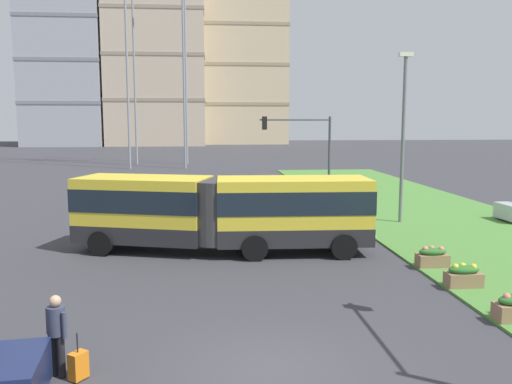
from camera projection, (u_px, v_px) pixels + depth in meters
ground_plane at (268, 369)px, 11.50m from camera, size 260.00×260.00×0.00m
grass_median at (507, 247)px, 22.39m from camera, size 10.00×70.00×0.08m
articulated_bus at (223, 211)px, 21.58m from camera, size 12.01×4.39×3.00m
car_white_van at (129, 194)px, 33.08m from camera, size 4.46×2.15×1.58m
pedestrian_crossing at (57, 330)px, 11.03m from camera, size 0.49×0.38×1.74m
rolling_suitcase at (78, 365)px, 10.97m from camera, size 0.40×0.43×0.97m
flower_planter_1 at (464, 276)px, 16.91m from camera, size 1.10×0.56×0.74m
flower_planter_2 at (432, 257)px, 19.23m from camera, size 1.10×0.56×0.74m
traffic_light_far_right at (305, 143)px, 33.14m from camera, size 4.44×0.28×5.50m
streetlight_median at (403, 131)px, 27.12m from camera, size 0.70×0.28×8.61m
apartment_tower_west at (66, 44)px, 111.41m from camera, size 16.13×16.50×41.70m
apartment_tower_westcentre at (156, 17)px, 114.00m from camera, size 20.37×18.74×54.00m
apartment_tower_centre at (243, 50)px, 122.58m from camera, size 18.87×17.18×42.21m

